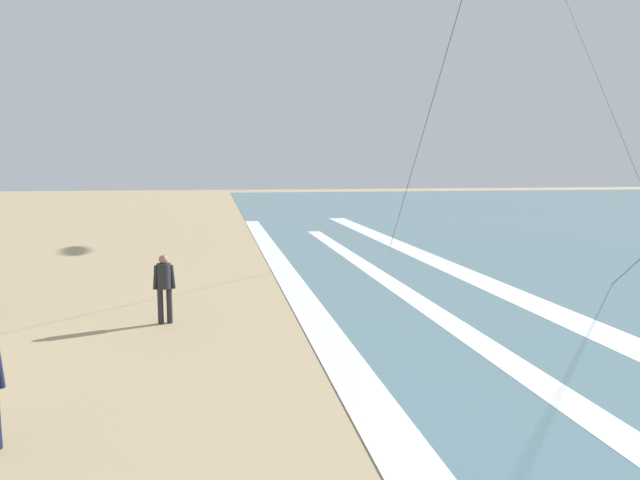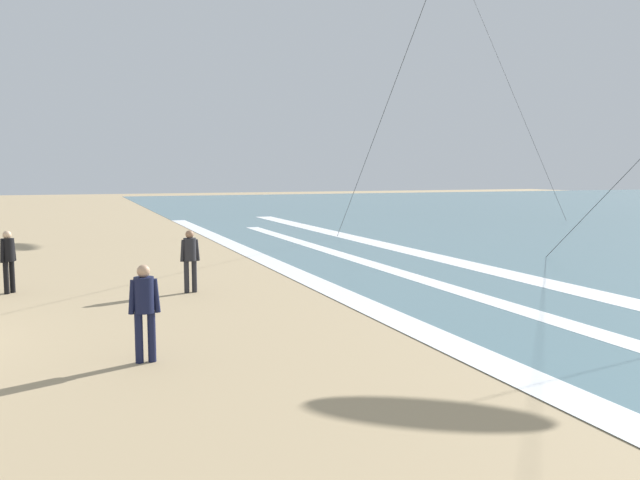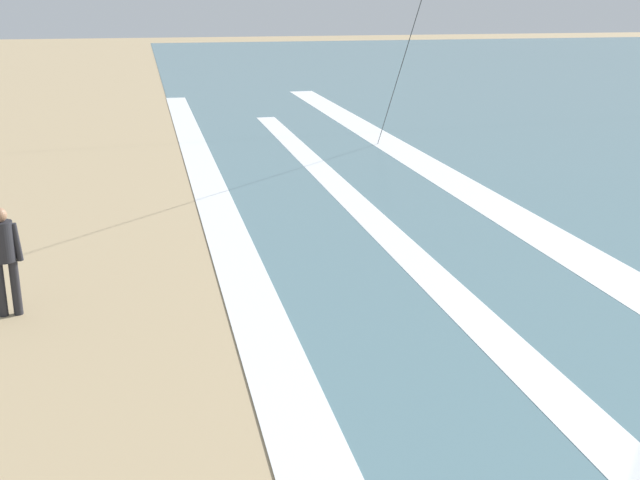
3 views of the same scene
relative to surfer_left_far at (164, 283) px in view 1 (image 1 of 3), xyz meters
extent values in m
cube|color=white|center=(2.12, 3.46, -0.94)|extent=(53.44, 0.83, 0.01)
cube|color=white|center=(4.42, 6.48, -0.94)|extent=(44.81, 0.68, 0.01)
cylinder|color=#232328|center=(0.01, -0.10, -0.55)|extent=(0.13, 0.13, 0.82)
cylinder|color=#232328|center=(-0.01, 0.10, -0.55)|extent=(0.13, 0.13, 0.82)
cylinder|color=#232328|center=(0.00, 0.00, 0.15)|extent=(0.32, 0.32, 0.58)
cylinder|color=#232328|center=(0.01, -0.19, 0.13)|extent=(0.10, 0.14, 0.56)
cylinder|color=#232328|center=(-0.01, 0.19, 0.13)|extent=(0.10, 0.14, 0.56)
sphere|color=#9E7051|center=(0.00, 0.00, 0.54)|extent=(0.21, 0.21, 0.21)
cylinder|color=#333333|center=(-19.01, 24.33, 7.48)|extent=(7.18, 3.52, 16.88)
cylinder|color=#333333|center=(-6.53, 8.59, 4.01)|extent=(10.63, 0.89, 9.94)
camera|label=1|loc=(13.47, 1.22, 2.65)|focal=32.59mm
camera|label=2|loc=(16.26, -2.75, 2.12)|focal=36.00mm
camera|label=3|loc=(11.24, 2.06, 3.47)|focal=44.26mm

